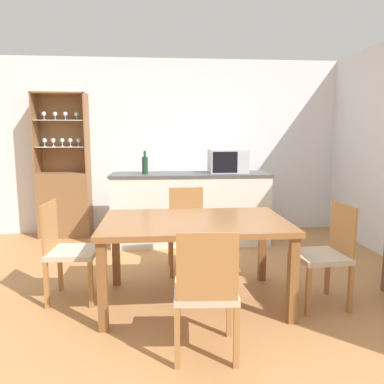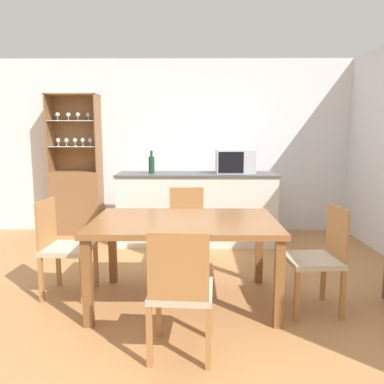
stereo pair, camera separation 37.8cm
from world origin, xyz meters
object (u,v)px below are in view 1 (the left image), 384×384
object	(u,v)px
dining_table	(194,229)
microwave	(228,161)
display_cabinet	(65,194)
dining_chair_side_left_far	(68,250)
dining_chair_head_near	(206,291)
dining_chair_head_far	(187,229)
wine_bottle	(145,165)
dining_chair_side_right_near	(325,254)

from	to	relation	value
dining_table	microwave	size ratio (longest dim) A/B	3.12
display_cabinet	dining_chair_side_left_far	bearing A→B (deg)	-75.82
display_cabinet	microwave	world-z (taller)	display_cabinet
dining_chair_head_near	dining_chair_side_left_far	bearing A→B (deg)	142.18
dining_chair_side_left_far	dining_table	bearing A→B (deg)	85.03
dining_chair_side_left_far	dining_chair_head_far	world-z (taller)	same
dining_chair_head_near	wine_bottle	size ratio (longest dim) A/B	2.94
dining_chair_head_near	dining_chair_side_right_near	bearing A→B (deg)	34.85
dining_chair_side_left_far	wine_bottle	bearing A→B (deg)	162.16
display_cabinet	dining_table	bearing A→B (deg)	-54.78
dining_table	dining_chair_side_right_near	xyz separation A→B (m)	(1.10, -0.15, -0.21)
display_cabinet	dining_chair_head_near	xyz separation A→B (m)	(1.65, -3.17, -0.17)
display_cabinet	dining_chair_side_right_near	bearing A→B (deg)	-42.11
microwave	wine_bottle	bearing A→B (deg)	-176.59
dining_chair_side_right_near	dining_chair_head_near	world-z (taller)	same
microwave	wine_bottle	xyz separation A→B (m)	(-1.10, -0.07, -0.04)
wine_bottle	dining_chair_side_left_far	bearing A→B (deg)	-110.71
dining_chair_side_right_near	dining_chair_side_left_far	distance (m)	2.22
dining_chair_head_near	dining_table	bearing A→B (deg)	93.37
display_cabinet	microwave	xyz separation A→B (m)	(2.28, -0.49, 0.49)
display_cabinet	microwave	bearing A→B (deg)	-12.11
display_cabinet	dining_chair_head_far	distance (m)	2.26
display_cabinet	dining_chair_head_far	bearing A→B (deg)	-42.74
display_cabinet	dining_chair_side_left_far	world-z (taller)	display_cabinet
dining_table	dining_chair_head_near	bearing A→B (deg)	-90.20
dining_table	wine_bottle	world-z (taller)	wine_bottle
display_cabinet	dining_chair_side_right_near	xyz separation A→B (m)	(2.76, -2.49, -0.17)
display_cabinet	wine_bottle	distance (m)	1.38
dining_chair_head_far	dining_chair_side_right_near	bearing A→B (deg)	137.80
dining_chair_side_right_near	dining_chair_head_near	distance (m)	1.29
dining_chair_head_far	wine_bottle	world-z (taller)	wine_bottle
dining_chair_side_left_far	dining_chair_head_far	distance (m)	1.29
dining_chair_side_left_far	wine_bottle	world-z (taller)	wine_bottle
display_cabinet	dining_chair_head_near	size ratio (longest dim) A/B	2.31
dining_chair_side_left_far	wine_bottle	distance (m)	1.86
dining_chair_side_right_near	dining_chair_side_left_far	size ratio (longest dim) A/B	1.00
dining_chair_side_left_far	dining_chair_head_far	size ratio (longest dim) A/B	1.00
dining_chair_head_far	dining_chair_head_near	distance (m)	1.63
dining_table	dining_chair_head_far	bearing A→B (deg)	90.06
dining_chair_head_far	microwave	world-z (taller)	microwave
dining_chair_side_right_near	microwave	xyz separation A→B (m)	(-0.48, 2.01, 0.66)
dining_chair_head_far	microwave	distance (m)	1.38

